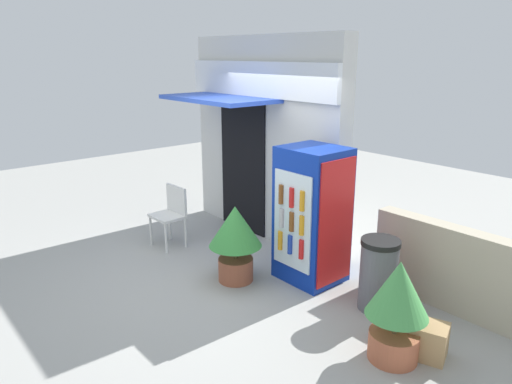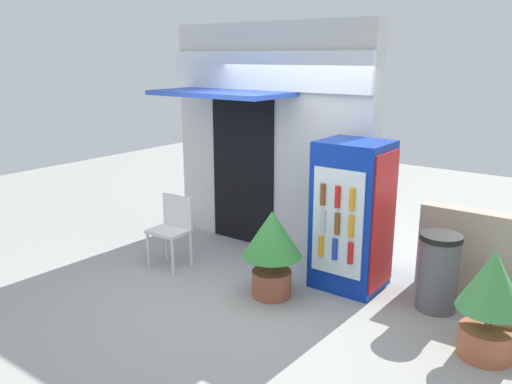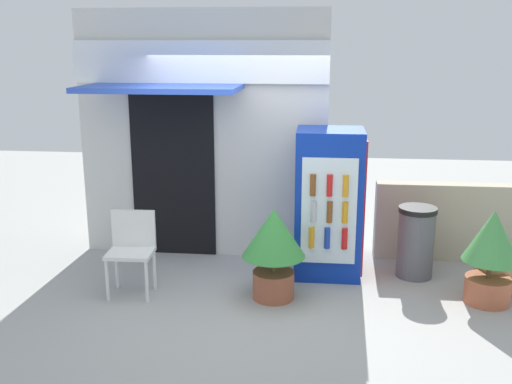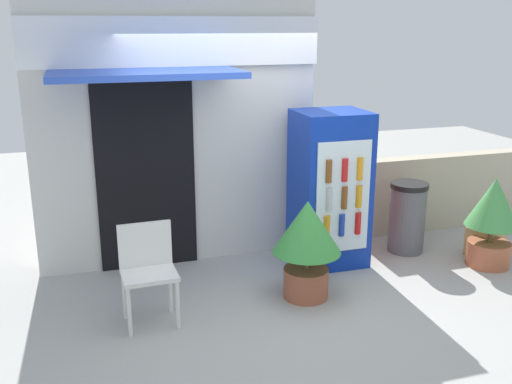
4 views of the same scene
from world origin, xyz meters
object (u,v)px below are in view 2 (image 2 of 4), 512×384
(plastic_chair, at_px, (173,225))
(potted_plant_curbside, at_px, (491,296))
(cardboard_box, at_px, (512,332))
(drink_cooler, at_px, (352,216))
(trash_bin, at_px, (438,272))
(potted_plant_near_shop, at_px, (272,244))

(plastic_chair, xyz_separation_m, potted_plant_curbside, (3.76, 0.13, 0.05))
(plastic_chair, relative_size, cardboard_box, 2.27)
(drink_cooler, distance_m, potted_plant_curbside, 1.79)
(trash_bin, bearing_deg, plastic_chair, -165.96)
(cardboard_box, bearing_deg, potted_plant_near_shop, -170.63)
(potted_plant_curbside, xyz_separation_m, cardboard_box, (0.17, 0.27, -0.42))
(potted_plant_curbside, distance_m, cardboard_box, 0.52)
(drink_cooler, bearing_deg, cardboard_box, -11.32)
(drink_cooler, relative_size, plastic_chair, 1.90)
(drink_cooler, xyz_separation_m, plastic_chair, (-2.10, -0.76, -0.32))
(potted_plant_curbside, height_order, trash_bin, potted_plant_curbside)
(trash_bin, relative_size, cardboard_box, 2.11)
(potted_plant_curbside, distance_m, trash_bin, 0.93)
(drink_cooler, distance_m, potted_plant_near_shop, 0.99)
(plastic_chair, height_order, potted_plant_near_shop, potted_plant_near_shop)
(trash_bin, bearing_deg, potted_plant_near_shop, -153.90)
(trash_bin, height_order, cardboard_box, trash_bin)
(potted_plant_near_shop, xyz_separation_m, trash_bin, (1.58, 0.78, -0.19))
(potted_plant_curbside, relative_size, cardboard_box, 2.53)
(trash_bin, bearing_deg, potted_plant_curbside, -45.05)
(potted_plant_near_shop, bearing_deg, trash_bin, 26.10)
(potted_plant_curbside, bearing_deg, cardboard_box, 58.05)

